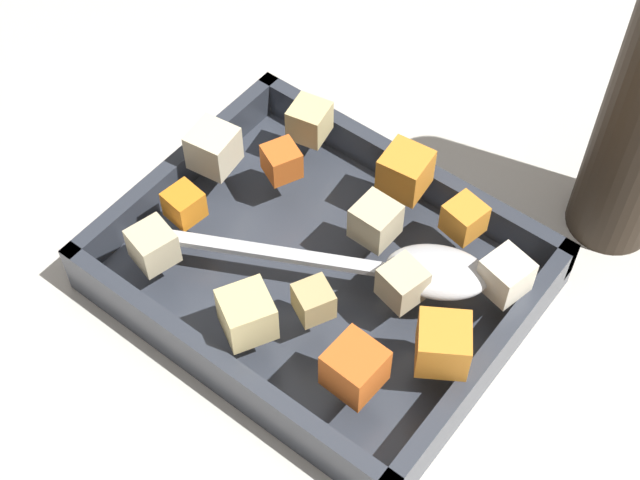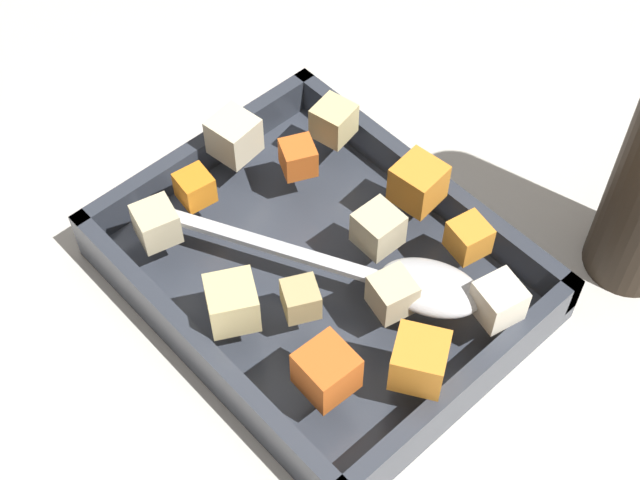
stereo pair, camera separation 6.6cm
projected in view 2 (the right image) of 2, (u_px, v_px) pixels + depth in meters
name	position (u px, v px, depth m)	size (l,w,h in m)	color
ground_plane	(330.00, 268.00, 0.71)	(4.00, 4.00, 0.00)	beige
baking_dish	(320.00, 274.00, 0.69)	(0.29, 0.23, 0.05)	#333842
carrot_chunk_front_center	(195.00, 188.00, 0.69)	(0.02, 0.02, 0.02)	orange
carrot_chunk_corner_ne	(469.00, 238.00, 0.66)	(0.03, 0.03, 0.03)	orange
carrot_chunk_near_spoon	(418.00, 183.00, 0.68)	(0.03, 0.03, 0.03)	orange
carrot_chunk_under_handle	(327.00, 371.00, 0.59)	(0.03, 0.03, 0.03)	orange
carrot_chunk_mid_left	(298.00, 157.00, 0.70)	(0.02, 0.02, 0.02)	orange
carrot_chunk_heap_top	(420.00, 360.00, 0.59)	(0.03, 0.03, 0.03)	orange
potato_chunk_far_right	(232.00, 303.00, 0.62)	(0.03, 0.03, 0.03)	#E0CC89
potato_chunk_heap_side	(233.00, 137.00, 0.71)	(0.03, 0.03, 0.03)	beige
potato_chunk_center	(301.00, 299.00, 0.63)	(0.02, 0.02, 0.02)	tan
potato_chunk_back_center	(378.00, 229.00, 0.66)	(0.03, 0.03, 0.03)	beige
potato_chunk_near_right	(156.00, 224.00, 0.66)	(0.03, 0.03, 0.03)	beige
potato_chunk_far_left	(334.00, 121.00, 0.72)	(0.03, 0.03, 0.03)	#E0CC89
potato_chunk_mid_right	(392.00, 294.00, 0.63)	(0.03, 0.03, 0.03)	beige
parsnip_chunk_corner_sw	(498.00, 301.00, 0.62)	(0.03, 0.03, 0.03)	silver
serving_spoon	(411.00, 282.00, 0.64)	(0.23, 0.13, 0.02)	silver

